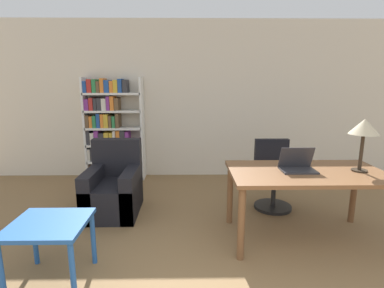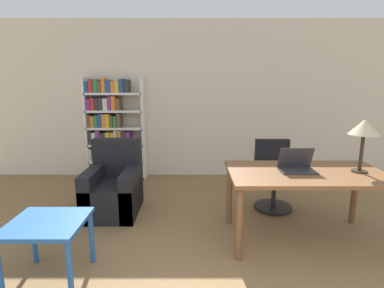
{
  "view_description": "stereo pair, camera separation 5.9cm",
  "coord_description": "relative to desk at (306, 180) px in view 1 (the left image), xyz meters",
  "views": [
    {
      "loc": [
        -0.35,
        -0.75,
        1.68
      ],
      "look_at": [
        -0.3,
        2.43,
        1.01
      ],
      "focal_mm": 28.0,
      "sensor_mm": 36.0,
      "label": 1
    },
    {
      "loc": [
        -0.29,
        -0.75,
        1.68
      ],
      "look_at": [
        -0.3,
        2.43,
        1.01
      ],
      "focal_mm": 28.0,
      "sensor_mm": 36.0,
      "label": 2
    }
  ],
  "objects": [
    {
      "name": "office_chair",
      "position": [
        -0.1,
        0.86,
        -0.25
      ],
      "size": [
        0.49,
        0.49,
        0.91
      ],
      "color": "black",
      "rests_on": "ground_plane"
    },
    {
      "name": "armchair",
      "position": [
        -2.21,
        0.71,
        -0.37
      ],
      "size": [
        0.64,
        0.8,
        0.92
      ],
      "color": "black",
      "rests_on": "ground_plane"
    },
    {
      "name": "table_lamp",
      "position": [
        0.54,
        -0.01,
        0.54
      ],
      "size": [
        0.29,
        0.29,
        0.55
      ],
      "color": "#2D2319",
      "rests_on": "desk"
    },
    {
      "name": "laptop",
      "position": [
        -0.1,
        0.03,
        0.15
      ],
      "size": [
        0.35,
        0.25,
        0.24
      ],
      "color": "#2D2D33",
      "rests_on": "desk"
    },
    {
      "name": "side_table_blue",
      "position": [
        -2.4,
        -0.68,
        -0.21
      ],
      "size": [
        0.61,
        0.58,
        0.54
      ],
      "color": "#2356A3",
      "rests_on": "ground_plane"
    },
    {
      "name": "desk",
      "position": [
        0.0,
        0.0,
        0.0
      ],
      "size": [
        1.61,
        0.88,
        0.76
      ],
      "color": "brown",
      "rests_on": "ground_plane"
    },
    {
      "name": "wall_back",
      "position": [
        -0.9,
        2.3,
        0.68
      ],
      "size": [
        8.0,
        0.06,
        2.7
      ],
      "color": "beige",
      "rests_on": "ground_plane"
    },
    {
      "name": "bookshelf",
      "position": [
        -2.58,
        2.11,
        0.17
      ],
      "size": [
        0.99,
        0.28,
        1.75
      ],
      "color": "white",
      "rests_on": "ground_plane"
    }
  ]
}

